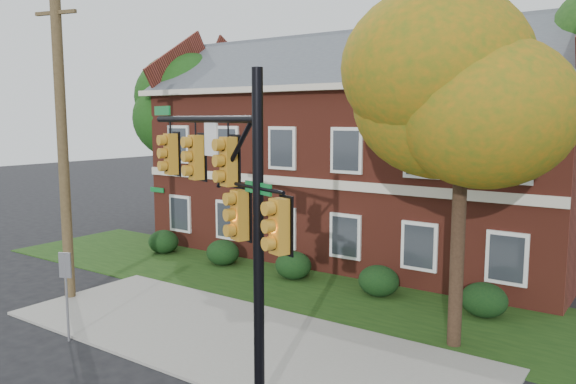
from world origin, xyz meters
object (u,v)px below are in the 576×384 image
Objects in this scene: sign_post at (66,281)px; apartment_building at (361,141)px; hedge_right at (379,281)px; hedge_far_right at (484,300)px; traffic_signal at (228,196)px; hedge_far_left at (164,242)px; tree_far_rear at (454,64)px; utility_pole at (63,146)px; hedge_center at (293,265)px; hedge_left at (223,253)px; tree_near_right at (471,90)px; tree_left_rear at (184,104)px.

apartment_building is at bearing 62.16° from sign_post.
hedge_far_right is at bearing 0.00° from hedge_right.
hedge_right is 8.64m from traffic_signal.
apartment_building reaches higher than hedge_far_left.
tree_far_rear is 1.15× the size of utility_pole.
hedge_center is 3.50m from hedge_right.
tree_far_rear is at bearing 61.11° from sign_post.
hedge_right is 0.12× the size of tree_far_rear.
utility_pole is (-8.30, -6.16, 4.56)m from hedge_right.
hedge_center is 15.57m from tree_far_rear.
sign_post is (-1.63, -8.33, 1.14)m from hedge_center.
apartment_building reaches higher than hedge_left.
hedge_far_right is at bearing 13.33° from utility_pole.
hedge_far_left is 15.75m from tree_near_right.
hedge_far_left is at bearing -56.58° from tree_left_rear.
tree_far_rear reaches higher than hedge_far_left.
hedge_far_left is 0.14× the size of utility_pole.
tree_left_rear is at bearing 158.56° from traffic_signal.
hedge_right is at bearing 0.00° from hedge_center.
hedge_right is at bearing 37.38° from sign_post.
tree_far_rear is at bearing 80.29° from apartment_building.
hedge_left is 9.69m from tree_left_rear.
apartment_building reaches higher than hedge_far_right.
hedge_far_left is 0.16× the size of tree_near_right.
tree_near_right is at bearing -48.23° from apartment_building.
tree_near_right is at bearing 10.84° from sign_post.
tree_left_rear reaches higher than tree_near_right.
hedge_right is 0.14× the size of utility_pole.
tree_far_rear reaches higher than hedge_center.
apartment_building is 7.73m from hedge_left.
sign_post is at bearing -101.08° from hedge_center.
hedge_left is at bearing -123.67° from apartment_building.
traffic_signal is at bearing -47.50° from hedge_left.
traffic_signal is at bearing -36.18° from hedge_far_left.
utility_pole is at bearing -127.96° from hedge_center.
hedge_right is at bearing 142.72° from tree_near_right.
hedge_right is at bearing -80.64° from tree_far_rear.
apartment_building reaches higher than hedge_right.
hedge_center is at bearing -23.04° from tree_left_rear.
utility_pole reaches higher than traffic_signal.
apartment_building is 9.94m from tree_left_rear.
tree_far_rear is 1.66× the size of traffic_signal.
tree_near_right is at bearing -37.28° from hedge_right.
tree_near_right is at bearing -21.42° from hedge_center.
utility_pole is (-4.80, -6.16, 4.56)m from hedge_center.
hedge_center is 12.23m from tree_left_rear.
tree_far_rear is at bearing 58.08° from utility_pole.
traffic_signal reaches higher than hedge_left.
hedge_right is 0.16× the size of tree_left_rear.
hedge_right is (7.00, 0.00, 0.00)m from hedge_left.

